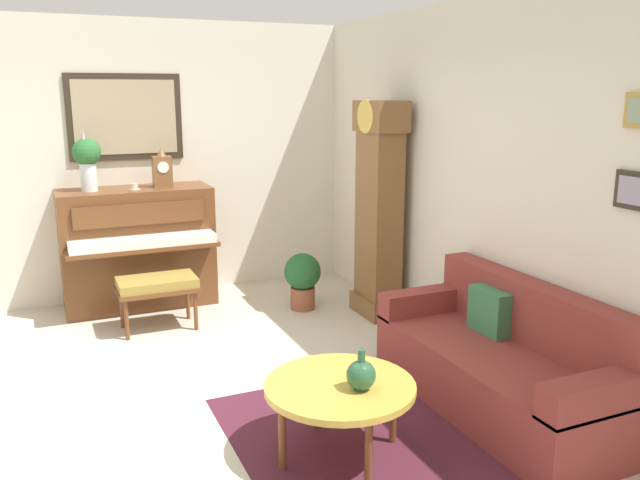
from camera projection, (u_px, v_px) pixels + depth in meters
ground_plane at (182, 407)px, 4.52m from camera, size 6.40×6.00×0.10m
wall_left at (120, 161)px, 6.50m from camera, size 0.13×4.90×2.80m
wall_back at (476, 182)px, 5.12m from camera, size 5.30×0.13×2.80m
area_rug at (372, 451)px, 3.86m from camera, size 2.10×1.50×0.01m
piano at (138, 247)px, 6.39m from camera, size 0.87×1.44×1.18m
piano_bench at (157, 286)px, 5.77m from camera, size 0.42×0.70×0.48m
grandfather_clock at (379, 216)px, 6.05m from camera, size 0.52×0.34×2.03m
couch at (505, 364)px, 4.35m from camera, size 1.90×0.80×0.84m
coffee_table at (340, 389)px, 3.74m from camera, size 0.88×0.88×0.46m
mantel_clock at (162, 170)px, 6.32m from camera, size 0.13×0.18×0.38m
flower_vase at (87, 158)px, 6.02m from camera, size 0.26×0.26×0.58m
teacup at (134, 187)px, 6.18m from camera, size 0.12×0.12×0.06m
green_jug at (361, 375)px, 3.64m from camera, size 0.17×0.17×0.24m
potted_plant at (303, 277)px, 6.33m from camera, size 0.36×0.36×0.56m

